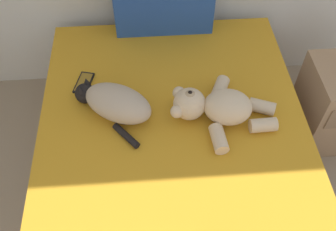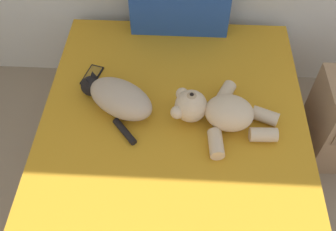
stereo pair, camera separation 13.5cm
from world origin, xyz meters
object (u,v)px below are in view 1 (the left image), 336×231
cat (115,102)px  teddy_bear (217,107)px  cell_phone (84,83)px  bed (176,190)px

cat → teddy_bear: 0.48m
teddy_bear → cat: bearing=172.6°
cat → cell_phone: bearing=129.8°
cell_phone → teddy_bear: bearing=-22.3°
cell_phone → bed: bearing=-48.8°
teddy_bear → cell_phone: 0.70m
cat → teddy_bear: bearing=-7.4°
teddy_bear → cell_phone: size_ratio=3.19×
bed → cell_phone: cell_phone is taller
cell_phone → cat: bearing=-50.2°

